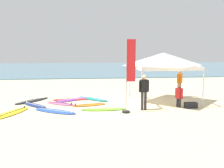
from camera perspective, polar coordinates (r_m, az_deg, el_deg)
ground_plane at (r=12.85m, az=2.72°, el=-4.93°), size 80.00×80.00×0.00m
sea at (r=43.17m, az=-4.00°, el=3.91°), size 80.00×36.00×0.10m
canopy_tent at (r=13.52m, az=12.09°, el=5.75°), size 3.23×3.23×2.75m
surfboard_blue at (r=11.66m, az=-13.36°, el=-6.24°), size 2.30×1.79×0.19m
surfboard_black at (r=14.44m, az=-18.40°, el=-3.77°), size 1.91×2.22×0.19m
surfboard_orange at (r=12.71m, az=-5.46°, el=-4.93°), size 1.87×0.89×0.19m
surfboard_red at (r=14.27m, az=-9.83°, el=-3.62°), size 2.07×0.66×0.19m
surfboard_navy at (r=13.21m, az=-17.84°, el=-4.78°), size 1.64×1.72×0.19m
surfboard_yellow at (r=11.91m, az=-22.83°, el=-6.35°), size 1.54×2.48×0.19m
surfboard_lime at (r=11.72m, az=-2.00°, el=-5.97°), size 2.18×0.60×0.19m
surfboard_teal at (r=14.31m, az=-4.56°, el=-3.50°), size 2.00×2.08×0.19m
surfboard_pink at (r=13.25m, az=-12.09°, el=-4.54°), size 1.77×1.41×0.19m
surfboard_purple at (r=14.28m, az=-9.14°, el=-3.60°), size 2.35×1.93×0.19m
person_orange at (r=15.35m, az=15.73°, el=0.59°), size 0.41×0.43×1.71m
person_black at (r=11.61m, az=7.58°, el=-1.36°), size 0.53×0.31×1.71m
person_red at (r=12.68m, az=15.58°, el=-2.35°), size 0.30×0.54×1.20m
banner_flag at (r=10.95m, az=3.97°, el=1.24°), size 0.60×0.36×3.40m
gear_bag_near_tent at (r=12.71m, az=18.17°, el=-4.80°), size 0.60×0.32×0.28m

